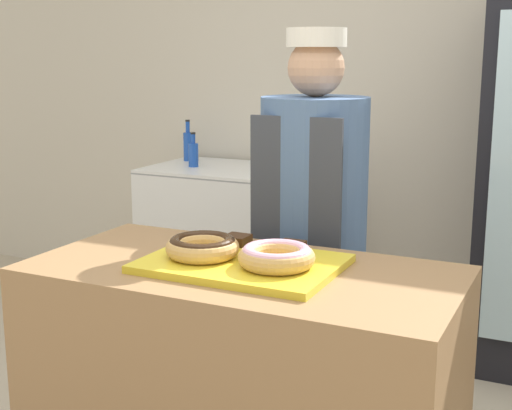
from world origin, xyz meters
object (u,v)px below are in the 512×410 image
(donut_light_glaze, at_px, (277,256))
(bottle_blue_b_b, at_px, (294,157))
(bottle_amber, at_px, (323,153))
(brownie_back_left, at_px, (237,240))
(brownie_back_right, at_px, (291,246))
(bottle_blue, at_px, (193,153))
(chest_freezer, at_px, (242,242))
(donut_chocolate_glaze, at_px, (202,246))
(baker_person, at_px, (313,235))
(bottle_blue_b, at_px, (188,145))
(serving_tray, at_px, (242,264))

(donut_light_glaze, bearing_deg, bottle_blue_b_b, 110.96)
(bottle_amber, bearing_deg, brownie_back_left, -79.15)
(brownie_back_right, bearing_deg, bottle_blue, 129.71)
(bottle_blue_b_b, bearing_deg, chest_freezer, 159.27)
(brownie_back_right, height_order, chest_freezer, brownie_back_right)
(brownie_back_right, height_order, bottle_blue_b_b, bottle_blue_b_b)
(bottle_amber, xyz_separation_m, bottle_blue_b_b, (-0.07, -0.26, 0.00))
(donut_chocolate_glaze, distance_m, baker_person, 0.65)
(chest_freezer, bearing_deg, bottle_blue_b, 162.54)
(donut_chocolate_glaze, relative_size, donut_light_glaze, 1.00)
(brownie_back_left, relative_size, chest_freezer, 0.07)
(bottle_blue_b, bearing_deg, bottle_blue, -52.03)
(brownie_back_left, bearing_deg, bottle_blue_b_b, 105.31)
(donut_light_glaze, height_order, bottle_blue_b_b, bottle_blue_b_b)
(brownie_back_left, height_order, chest_freezer, brownie_back_left)
(brownie_back_left, xyz_separation_m, baker_person, (0.10, 0.45, -0.07))
(bottle_blue, bearing_deg, donut_chocolate_glaze, -58.68)
(baker_person, bearing_deg, brownie_back_right, -77.60)
(donut_light_glaze, relative_size, bottle_amber, 0.87)
(donut_light_glaze, bearing_deg, donut_chocolate_glaze, 180.00)
(baker_person, bearing_deg, chest_freezer, 127.81)
(brownie_back_right, distance_m, chest_freezer, 1.92)
(serving_tray, relative_size, chest_freezer, 0.54)
(serving_tray, height_order, brownie_back_right, brownie_back_right)
(brownie_back_left, distance_m, bottle_blue_b_b, 1.49)
(donut_light_glaze, relative_size, bottle_blue_b_b, 0.84)
(donut_light_glaze, distance_m, brownie_back_left, 0.29)
(donut_light_glaze, xyz_separation_m, brownie_back_right, (-0.03, 0.18, -0.02))
(bottle_blue, height_order, bottle_blue_b, bottle_blue_b)
(serving_tray, relative_size, donut_chocolate_glaze, 2.57)
(baker_person, relative_size, bottle_amber, 6.10)
(donut_chocolate_glaze, bearing_deg, bottle_amber, 98.98)
(brownie_back_left, relative_size, bottle_blue_b_b, 0.29)
(donut_light_glaze, relative_size, brownie_back_left, 2.93)
(donut_light_glaze, bearing_deg, chest_freezer, 119.69)
(brownie_back_right, relative_size, bottle_blue_b_b, 0.29)
(donut_chocolate_glaze, height_order, donut_light_glaze, same)
(serving_tray, distance_m, bottle_blue_b, 2.31)
(bottle_blue_b, distance_m, bottle_blue_b_b, 0.88)
(donut_light_glaze, bearing_deg, bottle_amber, 106.36)
(bottle_blue, relative_size, bottle_blue_b, 0.80)
(donut_light_glaze, xyz_separation_m, bottle_amber, (-0.55, 1.89, 0.05))
(bottle_blue, distance_m, bottle_blue_b_b, 0.68)
(bottle_blue_b, bearing_deg, brownie_back_right, -50.49)
(brownie_back_right, height_order, bottle_amber, bottle_amber)
(bottle_blue_b, bearing_deg, bottle_blue_b_b, -19.00)
(serving_tray, distance_m, bottle_blue, 2.05)
(baker_person, distance_m, bottle_blue, 1.59)
(brownie_back_left, xyz_separation_m, chest_freezer, (-0.78, 1.59, -0.47))
(donut_chocolate_glaze, height_order, bottle_amber, bottle_amber)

